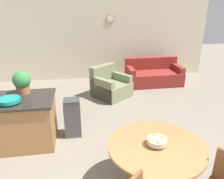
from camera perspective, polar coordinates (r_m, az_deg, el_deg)
name	(u,v)px	position (r m, az deg, el deg)	size (l,w,h in m)	color
wall_back	(91,39)	(7.46, -5.43, 13.09)	(8.00, 0.09, 2.70)	beige
dining_table	(155,155)	(3.06, 11.27, -16.52)	(1.26, 1.26, 0.72)	#9E6B3D
fruit_bowl	(157,141)	(2.93, 11.60, -12.97)	(0.25, 0.25, 0.12)	#B7B29E
kitchen_island	(17,122)	(4.32, -23.47, -7.69)	(1.35, 0.89, 0.89)	#9E6B3D
teal_bowl	(9,100)	(3.97, -25.26, -2.54)	(0.35, 0.35, 0.09)	teal
potted_plant	(22,82)	(4.26, -22.47, 1.88)	(0.32, 0.32, 0.41)	#A36642
trash_bin	(73,118)	(4.31, -10.26, -7.25)	(0.31, 0.27, 0.76)	#47474C
couch	(153,75)	(7.15, 10.74, 3.64)	(1.73, 0.88, 0.81)	maroon
armchair	(110,86)	(6.08, -0.46, 0.86)	(1.20, 1.21, 0.84)	#7A7F5B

